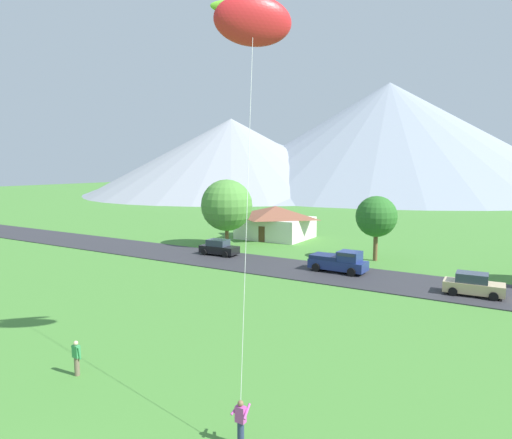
# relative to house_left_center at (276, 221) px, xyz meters

# --- Properties ---
(road_strip) EXTENTS (160.00, 7.60, 0.08)m
(road_strip) POSITION_rel_house_left_center_xyz_m (17.18, -15.39, -2.21)
(road_strip) COLOR #2D2D33
(road_strip) RESTS_ON ground
(mountain_far_west_ridge) EXTENTS (130.18, 130.18, 38.58)m
(mountain_far_west_ridge) POSITION_rel_house_left_center_xyz_m (-14.38, 109.76, 17.04)
(mountain_far_west_ridge) COLOR gray
(mountain_far_west_ridge) RESTS_ON ground
(mountain_west_ridge) EXTENTS (95.20, 95.20, 25.36)m
(mountain_west_ridge) POSITION_rel_house_left_center_xyz_m (-57.54, 74.58, 10.43)
(mountain_west_ridge) COLOR #8E939E
(mountain_west_ridge) RESTS_ON ground
(mountain_east_ridge) EXTENTS (113.49, 113.49, 21.67)m
(mountain_east_ridge) POSITION_rel_house_left_center_xyz_m (-58.06, 86.09, 8.59)
(mountain_east_ridge) COLOR gray
(mountain_east_ridge) RESTS_ON ground
(house_left_center) EXTENTS (9.40, 8.11, 4.34)m
(house_left_center) POSITION_rel_house_left_center_xyz_m (0.00, 0.00, 0.00)
(house_left_center) COLOR silver
(house_left_center) RESTS_ON ground
(tree_near_left) EXTENTS (6.17, 6.17, 8.11)m
(tree_near_left) POSITION_rel_house_left_center_xyz_m (-1.92, -8.78, 2.77)
(tree_near_left) COLOR brown
(tree_near_left) RESTS_ON ground
(tree_left_of_center) EXTENTS (4.19, 4.19, 6.68)m
(tree_left_of_center) POSITION_rel_house_left_center_xyz_m (15.77, -7.57, 2.31)
(tree_left_of_center) COLOR brown
(tree_left_of_center) RESTS_ON ground
(parked_car_tan_west_end) EXTENTS (4.28, 2.23, 1.68)m
(parked_car_tan_west_end) POSITION_rel_house_left_center_xyz_m (25.76, -16.46, -1.38)
(parked_car_tan_west_end) COLOR tan
(parked_car_tan_west_end) RESTS_ON road_strip
(parked_car_black_mid_west) EXTENTS (4.26, 2.20, 1.68)m
(parked_car_black_mid_west) POSITION_rel_house_left_center_xyz_m (0.44, -13.73, -1.38)
(parked_car_black_mid_west) COLOR black
(parked_car_black_mid_west) RESTS_ON road_strip
(pickup_truck_navy_east_side) EXTENTS (5.27, 2.46, 1.99)m
(pickup_truck_navy_east_side) POSITION_rel_house_left_center_xyz_m (14.50, -14.52, -1.19)
(pickup_truck_navy_east_side) COLOR navy
(pickup_truck_navy_east_side) RESTS_ON road_strip
(kite_flyer_with_kite) EXTENTS (4.35, 6.68, 16.94)m
(kite_flyer_with_kite) POSITION_rel_house_left_center_xyz_m (18.38, -36.08, 13.43)
(kite_flyer_with_kite) COLOR navy
(kite_flyer_with_kite) RESTS_ON ground
(watcher_person) EXTENTS (0.56, 0.24, 1.68)m
(watcher_person) POSITION_rel_house_left_center_xyz_m (11.25, -40.18, -1.37)
(watcher_person) COLOR #70604C
(watcher_person) RESTS_ON ground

